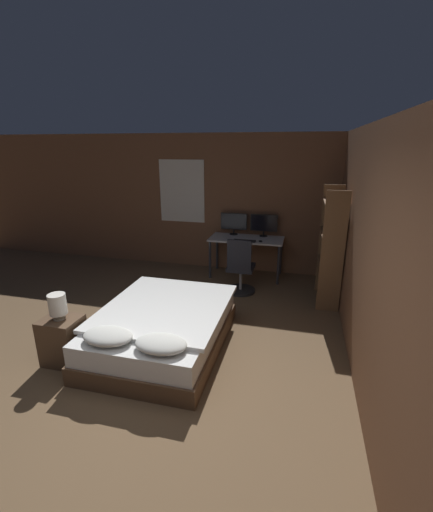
{
  "coord_description": "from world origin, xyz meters",
  "views": [
    {
      "loc": [
        1.42,
        -2.38,
        2.45
      ],
      "look_at": [
        0.12,
        2.74,
        0.75
      ],
      "focal_mm": 24.0,
      "sensor_mm": 36.0,
      "label": 1
    }
  ],
  "objects_px": {
    "nightstand": "(63,340)",
    "monitor_right": "(264,224)",
    "keyboard": "(244,241)",
    "computer_mouse": "(260,241)",
    "bedside_lamp": "(57,305)",
    "bed": "(163,328)",
    "desk": "(246,243)",
    "bookshelf": "(332,242)",
    "monitor_left": "(234,222)",
    "office_chair": "(240,271)"
  },
  "relations": [
    {
      "from": "bedside_lamp",
      "to": "office_chair",
      "type": "distance_m",
      "value": 3.01
    },
    {
      "from": "desk",
      "to": "keyboard",
      "type": "relative_size",
      "value": 3.43
    },
    {
      "from": "monitor_left",
      "to": "keyboard",
      "type": "distance_m",
      "value": 0.59
    },
    {
      "from": "bedside_lamp",
      "to": "monitor_right",
      "type": "relative_size",
      "value": 0.58
    },
    {
      "from": "keyboard",
      "to": "bookshelf",
      "type": "relative_size",
      "value": 0.22
    },
    {
      "from": "nightstand",
      "to": "bookshelf",
      "type": "bearing_deg",
      "value": 38.57
    },
    {
      "from": "monitor_left",
      "to": "bedside_lamp",
      "type": "bearing_deg",
      "value": -110.23
    },
    {
      "from": "bed",
      "to": "desk",
      "type": "height_order",
      "value": "desk"
    },
    {
      "from": "keyboard",
      "to": "computer_mouse",
      "type": "xyz_separation_m",
      "value": [
        0.29,
        0.0,
        0.01
      ]
    },
    {
      "from": "nightstand",
      "to": "monitor_right",
      "type": "relative_size",
      "value": 1.08
    },
    {
      "from": "keyboard",
      "to": "computer_mouse",
      "type": "bearing_deg",
      "value": 0.0
    },
    {
      "from": "bedside_lamp",
      "to": "bookshelf",
      "type": "height_order",
      "value": "bookshelf"
    },
    {
      "from": "computer_mouse",
      "to": "office_chair",
      "type": "distance_m",
      "value": 0.76
    },
    {
      "from": "keyboard",
      "to": "bookshelf",
      "type": "bearing_deg",
      "value": -23.25
    },
    {
      "from": "bedside_lamp",
      "to": "monitor_right",
      "type": "height_order",
      "value": "monitor_right"
    },
    {
      "from": "nightstand",
      "to": "monitor_left",
      "type": "distance_m",
      "value": 3.86
    },
    {
      "from": "computer_mouse",
      "to": "nightstand",
      "type": "bearing_deg",
      "value": -121.53
    },
    {
      "from": "desk",
      "to": "keyboard",
      "type": "distance_m",
      "value": 0.25
    },
    {
      "from": "bedside_lamp",
      "to": "bookshelf",
      "type": "bearing_deg",
      "value": 38.57
    },
    {
      "from": "desk",
      "to": "bookshelf",
      "type": "distance_m",
      "value": 1.75
    },
    {
      "from": "bed",
      "to": "computer_mouse",
      "type": "height_order",
      "value": "computer_mouse"
    },
    {
      "from": "bedside_lamp",
      "to": "monitor_right",
      "type": "distance_m",
      "value": 4.04
    },
    {
      "from": "bedside_lamp",
      "to": "nightstand",
      "type": "bearing_deg",
      "value": 180.0
    },
    {
      "from": "nightstand",
      "to": "computer_mouse",
      "type": "height_order",
      "value": "computer_mouse"
    },
    {
      "from": "bed",
      "to": "computer_mouse",
      "type": "distance_m",
      "value": 2.72
    },
    {
      "from": "bed",
      "to": "monitor_right",
      "type": "distance_m",
      "value": 3.19
    },
    {
      "from": "nightstand",
      "to": "monitor_right",
      "type": "xyz_separation_m",
      "value": [
        1.9,
        3.55,
        0.74
      ]
    },
    {
      "from": "bed",
      "to": "monitor_left",
      "type": "height_order",
      "value": "monitor_left"
    },
    {
      "from": "bedside_lamp",
      "to": "computer_mouse",
      "type": "relative_size",
      "value": 4.34
    },
    {
      "from": "nightstand",
      "to": "keyboard",
      "type": "xyz_separation_m",
      "value": [
        1.61,
        3.1,
        0.5
      ]
    },
    {
      "from": "nightstand",
      "to": "keyboard",
      "type": "bearing_deg",
      "value": 62.59
    },
    {
      "from": "computer_mouse",
      "to": "bed",
      "type": "bearing_deg",
      "value": -109.57
    },
    {
      "from": "office_chair",
      "to": "bookshelf",
      "type": "xyz_separation_m",
      "value": [
        1.44,
        -0.04,
        0.63
      ]
    },
    {
      "from": "nightstand",
      "to": "desk",
      "type": "xyz_separation_m",
      "value": [
        1.61,
        3.32,
        0.39
      ]
    },
    {
      "from": "bed",
      "to": "bookshelf",
      "type": "xyz_separation_m",
      "value": [
        2.08,
        1.87,
        0.76
      ]
    },
    {
      "from": "bed",
      "to": "bookshelf",
      "type": "relative_size",
      "value": 1.08
    },
    {
      "from": "bedside_lamp",
      "to": "bed",
      "type": "bearing_deg",
      "value": 30.3
    },
    {
      "from": "bedside_lamp",
      "to": "desk",
      "type": "xyz_separation_m",
      "value": [
        1.61,
        3.32,
        -0.07
      ]
    },
    {
      "from": "bed",
      "to": "bedside_lamp",
      "type": "relative_size",
      "value": 6.64
    },
    {
      "from": "monitor_left",
      "to": "nightstand",
      "type": "bearing_deg",
      "value": -110.23
    },
    {
      "from": "monitor_right",
      "to": "nightstand",
      "type": "bearing_deg",
      "value": -118.17
    },
    {
      "from": "desk",
      "to": "computer_mouse",
      "type": "bearing_deg",
      "value": -37.53
    },
    {
      "from": "bed",
      "to": "monitor_left",
      "type": "xyz_separation_m",
      "value": [
        0.3,
        2.96,
        0.76
      ]
    },
    {
      "from": "office_chair",
      "to": "bookshelf",
      "type": "bearing_deg",
      "value": -1.58
    },
    {
      "from": "monitor_right",
      "to": "bookshelf",
      "type": "distance_m",
      "value": 1.61
    },
    {
      "from": "bed",
      "to": "monitor_right",
      "type": "bearing_deg",
      "value": 73.21
    },
    {
      "from": "nightstand",
      "to": "computer_mouse",
      "type": "bearing_deg",
      "value": 58.47
    },
    {
      "from": "keyboard",
      "to": "bookshelf",
      "type": "xyz_separation_m",
      "value": [
        1.48,
        -0.64,
        0.24
      ]
    },
    {
      "from": "bedside_lamp",
      "to": "monitor_right",
      "type": "xyz_separation_m",
      "value": [
        1.9,
        3.55,
        0.28
      ]
    },
    {
      "from": "bed",
      "to": "computer_mouse",
      "type": "relative_size",
      "value": 28.83
    }
  ]
}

